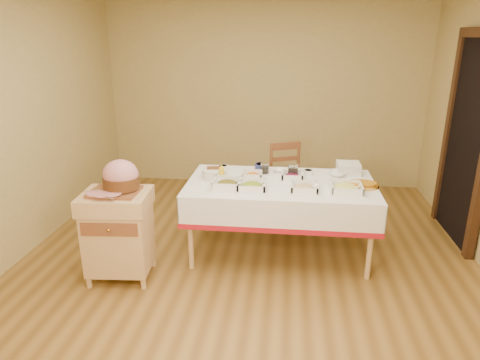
% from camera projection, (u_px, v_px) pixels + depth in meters
% --- Properties ---
extents(room_shell, '(5.00, 5.00, 5.00)m').
position_uv_depth(room_shell, '(248.00, 134.00, 3.74)').
color(room_shell, olive).
rests_on(room_shell, ground).
extents(doorway, '(0.09, 1.10, 2.20)m').
position_uv_depth(doorway, '(468.00, 138.00, 4.41)').
color(doorway, black).
rests_on(doorway, ground).
extents(dining_table, '(1.82, 1.02, 0.76)m').
position_uv_depth(dining_table, '(280.00, 198.00, 4.22)').
color(dining_table, '#DCB179').
rests_on(dining_table, ground).
extents(butcher_cart, '(0.62, 0.53, 0.82)m').
position_uv_depth(butcher_cart, '(118.00, 230.00, 3.81)').
color(butcher_cart, '#DCB179').
rests_on(butcher_cart, ground).
extents(dining_chair, '(0.54, 0.53, 0.92)m').
position_uv_depth(dining_chair, '(289.00, 182.00, 5.07)').
color(dining_chair, brown).
rests_on(dining_chair, ground).
extents(ham_on_board, '(0.44, 0.42, 0.29)m').
position_uv_depth(ham_on_board, '(120.00, 179.00, 3.69)').
color(ham_on_board, brown).
rests_on(ham_on_board, butcher_cart).
extents(serving_dish_a, '(0.27, 0.27, 0.12)m').
position_uv_depth(serving_dish_a, '(227.00, 184.00, 4.00)').
color(serving_dish_a, white).
rests_on(serving_dish_a, dining_table).
extents(serving_dish_b, '(0.26, 0.26, 0.11)m').
position_uv_depth(serving_dish_b, '(252.00, 186.00, 3.97)').
color(serving_dish_b, white).
rests_on(serving_dish_b, dining_table).
extents(serving_dish_c, '(0.24, 0.24, 0.10)m').
position_uv_depth(serving_dish_c, '(304.00, 188.00, 3.92)').
color(serving_dish_c, white).
rests_on(serving_dish_c, dining_table).
extents(serving_dish_d, '(0.29, 0.29, 0.11)m').
position_uv_depth(serving_dish_d, '(346.00, 188.00, 3.91)').
color(serving_dish_d, white).
rests_on(serving_dish_d, dining_table).
extents(serving_dish_e, '(0.20, 0.19, 0.09)m').
position_uv_depth(serving_dish_e, '(252.00, 175.00, 4.28)').
color(serving_dish_e, white).
rests_on(serving_dish_e, dining_table).
extents(serving_dish_f, '(0.22, 0.21, 0.10)m').
position_uv_depth(serving_dish_f, '(292.00, 176.00, 4.25)').
color(serving_dish_f, white).
rests_on(serving_dish_f, dining_table).
extents(small_bowl_left, '(0.11, 0.11, 0.05)m').
position_uv_depth(small_bowl_left, '(223.00, 167.00, 4.55)').
color(small_bowl_left, white).
rests_on(small_bowl_left, dining_table).
extents(small_bowl_mid, '(0.14, 0.14, 0.06)m').
position_uv_depth(small_bowl_mid, '(262.00, 166.00, 4.56)').
color(small_bowl_mid, navy).
rests_on(small_bowl_mid, dining_table).
extents(small_bowl_right, '(0.10, 0.10, 0.05)m').
position_uv_depth(small_bowl_right, '(308.00, 172.00, 4.39)').
color(small_bowl_right, white).
rests_on(small_bowl_right, dining_table).
extents(bowl_white_imported, '(0.15, 0.15, 0.03)m').
position_uv_depth(bowl_white_imported, '(280.00, 170.00, 4.48)').
color(bowl_white_imported, white).
rests_on(bowl_white_imported, dining_table).
extents(bowl_small_imported, '(0.21, 0.21, 0.05)m').
position_uv_depth(bowl_small_imported, '(338.00, 174.00, 4.34)').
color(bowl_small_imported, white).
rests_on(bowl_small_imported, dining_table).
extents(preserve_jar_left, '(0.09, 0.09, 0.11)m').
position_uv_depth(preserve_jar_left, '(265.00, 169.00, 4.42)').
color(preserve_jar_left, silver).
rests_on(preserve_jar_left, dining_table).
extents(preserve_jar_right, '(0.11, 0.11, 0.13)m').
position_uv_depth(preserve_jar_right, '(293.00, 171.00, 4.30)').
color(preserve_jar_right, silver).
rests_on(preserve_jar_right, dining_table).
extents(mustard_bottle, '(0.06, 0.06, 0.17)m').
position_uv_depth(mustard_bottle, '(222.00, 174.00, 4.17)').
color(mustard_bottle, yellow).
rests_on(mustard_bottle, dining_table).
extents(bread_basket, '(0.25, 0.25, 0.11)m').
position_uv_depth(bread_basket, '(215.00, 173.00, 4.28)').
color(bread_basket, white).
rests_on(bread_basket, dining_table).
extents(plate_stack, '(0.23, 0.23, 0.11)m').
position_uv_depth(plate_stack, '(348.00, 168.00, 4.42)').
color(plate_stack, white).
rests_on(plate_stack, dining_table).
extents(brass_platter, '(0.34, 0.25, 0.04)m').
position_uv_depth(brass_platter, '(361.00, 185.00, 4.04)').
color(brass_platter, gold).
rests_on(brass_platter, dining_table).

